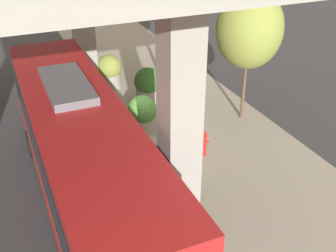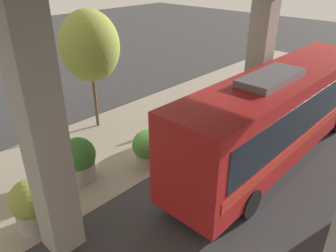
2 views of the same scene
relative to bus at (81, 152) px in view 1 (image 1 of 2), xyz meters
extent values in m
plane|color=#38383A|center=(-2.68, -3.25, -2.09)|extent=(80.00, 80.00, 0.00)
cube|color=gray|center=(-5.68, -3.25, -2.08)|extent=(6.00, 40.00, 0.02)
cube|color=#9E998E|center=(-2.18, -8.52, 1.63)|extent=(0.90, 0.90, 7.42)
cube|color=#9E998E|center=(-2.18, 2.01, 1.63)|extent=(0.90, 0.90, 7.42)
cube|color=#B21E1E|center=(0.00, 0.01, -0.05)|extent=(2.43, 11.84, 3.17)
cube|color=#19232D|center=(0.00, 0.01, 0.33)|extent=(2.47, 10.89, 1.39)
cube|color=red|center=(0.00, 0.01, -0.69)|extent=(2.47, 11.25, 0.38)
cube|color=slate|center=(0.00, -1.18, 1.65)|extent=(1.22, 2.96, 0.24)
cylinder|color=black|center=(-1.14, -3.84, -1.59)|extent=(0.28, 1.00, 1.00)
cylinder|color=black|center=(1.14, -3.84, -1.59)|extent=(0.28, 1.00, 1.00)
cylinder|color=red|center=(-4.72, -1.23, -1.63)|extent=(0.18, 0.18, 0.91)
sphere|color=red|center=(-4.72, -1.23, -1.13)|extent=(0.17, 0.17, 0.17)
cylinder|color=red|center=(-4.86, -1.23, -1.50)|extent=(0.11, 0.08, 0.08)
cylinder|color=red|center=(-4.58, -1.23, -1.50)|extent=(0.11, 0.08, 0.08)
cylinder|color=#9E998E|center=(-4.48, -6.40, -1.74)|extent=(1.14, 1.14, 0.70)
sphere|color=#38722D|center=(-4.48, -6.40, -1.03)|extent=(1.28, 1.28, 1.28)
sphere|color=#BF334C|center=(-4.34, -6.51, -1.23)|extent=(0.40, 0.40, 0.40)
cylinder|color=#9E998E|center=(-3.46, -0.83, -1.71)|extent=(1.23, 1.23, 0.75)
sphere|color=#4C8C38|center=(-3.46, -0.83, -0.98)|extent=(1.29, 1.29, 1.29)
sphere|color=#BF334C|center=(-3.31, -0.95, -1.16)|extent=(0.43, 0.43, 0.43)
cylinder|color=#9E998E|center=(-3.32, -4.02, -1.80)|extent=(1.00, 1.00, 0.57)
sphere|color=#4C8C38|center=(-3.32, -4.02, -1.18)|extent=(1.22, 1.22, 1.22)
sphere|color=orange|center=(-3.20, -4.13, -1.37)|extent=(0.35, 0.35, 0.35)
cylinder|color=#9E998E|center=(-3.34, -8.75, -1.72)|extent=(1.05, 1.05, 0.73)
sphere|color=olive|center=(-3.34, -8.75, -1.01)|extent=(1.24, 1.24, 1.24)
sphere|color=#BF334C|center=(-3.21, -8.86, -1.21)|extent=(0.37, 0.37, 0.37)
cylinder|color=brown|center=(-7.66, -3.31, -0.51)|extent=(0.15, 0.15, 3.15)
ellipsoid|color=olive|center=(-7.66, -3.31, 1.86)|extent=(2.67, 2.67, 3.21)
cylinder|color=brown|center=(-6.35, -9.66, -0.37)|extent=(0.20, 0.20, 3.43)
camera|label=1|loc=(1.77, 10.39, 6.60)|focal=45.00mm
camera|label=2|loc=(4.81, -11.53, 5.27)|focal=35.00mm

